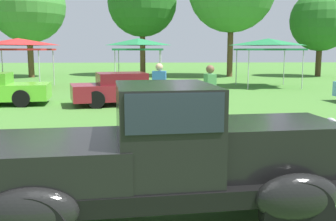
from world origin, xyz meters
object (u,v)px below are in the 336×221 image
at_px(spectator_near_truck, 159,89).
at_px(spectator_far_side, 210,94).
at_px(show_car_burgundy, 125,89).
at_px(feature_pickup_truck, 158,156).
at_px(canopy_tent_center_field, 138,44).
at_px(canopy_tent_right_field, 268,44).
at_px(canopy_tent_left_field, 18,43).

xyz_separation_m(spectator_near_truck, spectator_far_side, (1.31, -1.40, 0.00)).
relative_size(show_car_burgundy, spectator_near_truck, 2.60).
bearing_deg(feature_pickup_truck, canopy_tent_center_field, 92.49).
bearing_deg(show_car_burgundy, spectator_near_truck, -69.55).
height_order(show_car_burgundy, canopy_tent_right_field, canopy_tent_right_field).
xyz_separation_m(spectator_far_side, canopy_tent_center_field, (-2.23, 11.40, 1.51)).
bearing_deg(canopy_tent_center_field, canopy_tent_left_field, 178.90).
distance_m(feature_pickup_truck, spectator_near_truck, 7.19).
relative_size(feature_pickup_truck, canopy_tent_left_field, 1.42).
bearing_deg(show_car_burgundy, canopy_tent_right_field, 42.01).
bearing_deg(canopy_tent_center_field, feature_pickup_truck, -87.51).
relative_size(feature_pickup_truck, canopy_tent_right_field, 1.45).
bearing_deg(canopy_tent_center_field, spectator_near_truck, -84.74).
bearing_deg(feature_pickup_truck, show_car_burgundy, 95.80).
relative_size(spectator_far_side, canopy_tent_left_field, 0.51).
distance_m(spectator_far_side, canopy_tent_left_field, 14.56).
height_order(show_car_burgundy, spectator_far_side, spectator_far_side).
xyz_separation_m(spectator_near_truck, canopy_tent_center_field, (-0.92, 10.00, 1.51)).
height_order(spectator_near_truck, canopy_tent_left_field, canopy_tent_left_field).
bearing_deg(feature_pickup_truck, canopy_tent_right_field, 69.43).
relative_size(show_car_burgundy, canopy_tent_right_field, 1.36).
relative_size(spectator_near_truck, spectator_far_side, 1.00).
height_order(show_car_burgundy, canopy_tent_center_field, canopy_tent_center_field).
bearing_deg(canopy_tent_left_field, canopy_tent_center_field, -1.10).
xyz_separation_m(show_car_burgundy, canopy_tent_center_field, (0.32, 6.67, 1.82)).
distance_m(feature_pickup_truck, canopy_tent_right_field, 18.59).
height_order(feature_pickup_truck, canopy_tent_right_field, canopy_tent_right_field).
distance_m(spectator_far_side, canopy_tent_right_field, 12.70).
xyz_separation_m(canopy_tent_center_field, canopy_tent_right_field, (7.26, 0.16, 0.00)).
distance_m(feature_pickup_truck, canopy_tent_left_field, 18.84).
xyz_separation_m(show_car_burgundy, spectator_near_truck, (1.24, -3.33, 0.31)).
bearing_deg(canopy_tent_right_field, canopy_tent_center_field, -178.76).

